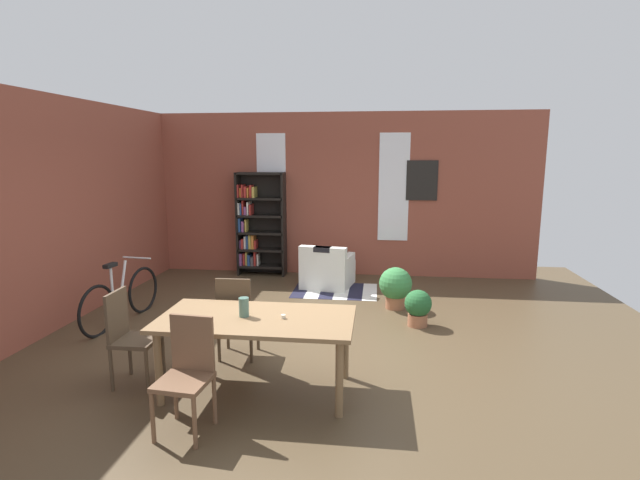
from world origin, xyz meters
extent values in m
plane|color=#4D3E29|center=(0.00, 0.00, 0.00)|extent=(9.32, 9.32, 0.00)
cube|color=brown|center=(0.00, 3.65, 1.51)|extent=(7.52, 0.12, 3.02)
cube|color=brown|center=(-3.32, 0.00, 1.51)|extent=(0.12, 8.17, 3.02)
cube|color=white|center=(-1.14, 3.58, 1.66)|extent=(0.55, 0.02, 1.96)
cube|color=white|center=(1.14, 3.58, 1.66)|extent=(0.55, 0.02, 1.96)
cube|color=brown|center=(-0.26, -1.05, 0.73)|extent=(1.84, 0.94, 0.04)
cylinder|color=brown|center=(-1.08, -1.43, 0.35)|extent=(0.07, 0.07, 0.71)
cylinder|color=brown|center=(0.56, -1.43, 0.35)|extent=(0.07, 0.07, 0.71)
cylinder|color=brown|center=(-1.08, -0.68, 0.35)|extent=(0.07, 0.07, 0.71)
cylinder|color=brown|center=(0.56, -0.68, 0.35)|extent=(0.07, 0.07, 0.71)
cylinder|color=#4C7266|center=(-0.38, -1.05, 0.84)|extent=(0.10, 0.10, 0.18)
cylinder|color=silver|center=(0.00, -1.07, 0.77)|extent=(0.04, 0.04, 0.04)
cube|color=#493929|center=(-0.67, -0.28, 0.45)|extent=(0.42, 0.42, 0.04)
cube|color=#493929|center=(-0.67, -0.47, 0.70)|extent=(0.38, 0.05, 0.50)
cylinder|color=#493929|center=(-0.50, -0.10, 0.21)|extent=(0.04, 0.04, 0.43)
cylinder|color=#493929|center=(-0.86, -0.11, 0.21)|extent=(0.04, 0.04, 0.43)
cylinder|color=#493929|center=(-0.49, -0.46, 0.21)|extent=(0.04, 0.04, 0.43)
cylinder|color=#493929|center=(-0.85, -0.47, 0.21)|extent=(0.04, 0.04, 0.43)
cube|color=#4D3C2B|center=(-1.48, -1.05, 0.45)|extent=(0.41, 0.41, 0.04)
cube|color=#4D3C2B|center=(-1.67, -1.06, 0.70)|extent=(0.04, 0.38, 0.50)
cylinder|color=#4D3C2B|center=(-1.30, -1.23, 0.21)|extent=(0.04, 0.04, 0.43)
cylinder|color=#4D3C2B|center=(-1.30, -0.87, 0.21)|extent=(0.04, 0.04, 0.43)
cylinder|color=#4D3C2B|center=(-1.66, -1.24, 0.21)|extent=(0.04, 0.04, 0.43)
cylinder|color=#4D3C2B|center=(-1.66, -0.88, 0.21)|extent=(0.04, 0.04, 0.43)
cube|color=brown|center=(-0.67, -1.83, 0.45)|extent=(0.44, 0.44, 0.04)
cube|color=brown|center=(-0.66, -1.64, 0.70)|extent=(0.38, 0.06, 0.50)
cylinder|color=brown|center=(-0.87, -1.99, 0.21)|extent=(0.04, 0.04, 0.43)
cylinder|color=brown|center=(-0.51, -2.02, 0.21)|extent=(0.04, 0.04, 0.43)
cylinder|color=brown|center=(-0.84, -1.63, 0.21)|extent=(0.04, 0.04, 0.43)
cylinder|color=brown|center=(-0.48, -1.66, 0.21)|extent=(0.04, 0.04, 0.43)
cube|color=black|center=(-1.74, 3.37, 0.97)|extent=(0.04, 0.33, 1.93)
cube|color=black|center=(-0.87, 3.37, 0.97)|extent=(0.04, 0.33, 1.93)
cube|color=black|center=(-1.30, 3.53, 0.97)|extent=(0.91, 0.01, 1.93)
cube|color=black|center=(-1.30, 3.37, 0.16)|extent=(0.87, 0.33, 0.04)
cube|color=#8C4C8C|center=(-1.70, 3.37, 0.30)|extent=(0.04, 0.24, 0.23)
cube|color=#B22D28|center=(-1.64, 3.37, 0.30)|extent=(0.04, 0.17, 0.23)
cube|color=gold|center=(-1.59, 3.37, 0.31)|extent=(0.03, 0.21, 0.26)
cube|color=#284C8C|center=(-1.54, 3.37, 0.29)|extent=(0.05, 0.25, 0.21)
cube|color=#4C4C51|center=(-1.47, 3.37, 0.27)|extent=(0.05, 0.27, 0.17)
cube|color=#B22D28|center=(-1.43, 3.37, 0.31)|extent=(0.04, 0.21, 0.27)
cube|color=white|center=(-1.38, 3.37, 0.29)|extent=(0.03, 0.17, 0.22)
cube|color=black|center=(-1.30, 3.37, 0.48)|extent=(0.87, 0.33, 0.04)
cube|color=#8C4C8C|center=(-1.70, 3.37, 0.58)|extent=(0.03, 0.16, 0.16)
cube|color=#B22D28|center=(-1.65, 3.37, 0.60)|extent=(0.04, 0.27, 0.19)
cube|color=white|center=(-1.61, 3.37, 0.62)|extent=(0.03, 0.21, 0.24)
cube|color=#284C8C|center=(-1.57, 3.37, 0.63)|extent=(0.04, 0.20, 0.25)
cube|color=gold|center=(-1.51, 3.37, 0.64)|extent=(0.05, 0.21, 0.27)
cube|color=orange|center=(-1.46, 3.37, 0.64)|extent=(0.04, 0.24, 0.26)
cube|color=#B22D28|center=(-1.41, 3.37, 0.58)|extent=(0.03, 0.20, 0.16)
cube|color=black|center=(-1.30, 3.37, 0.81)|extent=(0.87, 0.33, 0.04)
cube|color=#284C8C|center=(-1.70, 3.37, 0.96)|extent=(0.04, 0.25, 0.26)
cube|color=#8C4C8C|center=(-1.64, 3.37, 0.92)|extent=(0.04, 0.23, 0.20)
cube|color=gold|center=(-1.59, 3.37, 0.94)|extent=(0.03, 0.17, 0.23)
cube|color=black|center=(-1.30, 3.37, 1.13)|extent=(0.87, 0.33, 0.04)
cube|color=white|center=(-1.70, 3.37, 1.26)|extent=(0.03, 0.25, 0.22)
cube|color=#284C8C|center=(-1.67, 3.37, 1.25)|extent=(0.03, 0.21, 0.21)
cube|color=#B22D28|center=(-1.63, 3.37, 1.28)|extent=(0.03, 0.20, 0.27)
cube|color=#8C4C8C|center=(-1.58, 3.37, 1.22)|extent=(0.04, 0.24, 0.15)
cube|color=white|center=(-1.53, 3.37, 1.27)|extent=(0.03, 0.26, 0.24)
cube|color=#B22D28|center=(-1.49, 3.37, 1.24)|extent=(0.03, 0.26, 0.19)
cube|color=black|center=(-1.30, 3.37, 1.45)|extent=(0.87, 0.33, 0.04)
cube|color=#B22D28|center=(-1.70, 3.37, 1.59)|extent=(0.03, 0.28, 0.24)
cube|color=orange|center=(-1.67, 3.37, 1.56)|extent=(0.03, 0.20, 0.18)
cube|color=#B22D28|center=(-1.63, 3.37, 1.59)|extent=(0.03, 0.25, 0.24)
cube|color=#B22D28|center=(-1.57, 3.37, 1.57)|extent=(0.05, 0.24, 0.21)
cube|color=orange|center=(-1.52, 3.37, 1.56)|extent=(0.03, 0.24, 0.18)
cube|color=#B22D28|center=(-1.48, 3.37, 1.59)|extent=(0.04, 0.20, 0.23)
cube|color=gold|center=(-1.42, 3.37, 1.57)|extent=(0.04, 0.25, 0.20)
cube|color=black|center=(-1.30, 3.37, 1.91)|extent=(0.87, 0.33, 0.04)
cube|color=white|center=(0.02, 2.74, 0.20)|extent=(0.93, 0.93, 0.40)
cube|color=white|center=(-0.03, 2.42, 0.57)|extent=(0.82, 0.30, 0.35)
cube|color=white|center=(0.36, 2.68, 0.48)|extent=(0.24, 0.73, 0.15)
cube|color=white|center=(-0.31, 2.80, 0.48)|extent=(0.24, 0.73, 0.15)
cube|color=black|center=(-0.03, 2.42, 0.71)|extent=(0.31, 0.22, 0.08)
torus|color=black|center=(-2.62, 0.09, 0.32)|extent=(0.12, 0.67, 0.67)
torus|color=black|center=(-2.51, 1.06, 0.32)|extent=(0.12, 0.67, 0.67)
cylinder|color=silver|center=(-2.56, 0.58, 0.42)|extent=(0.07, 0.31, 0.85)
cylinder|color=silver|center=(-2.58, 0.40, 0.60)|extent=(0.04, 0.04, 0.45)
cube|color=black|center=(-2.58, 0.40, 0.84)|extent=(0.10, 0.21, 0.05)
cylinder|color=silver|center=(-2.52, 0.96, 0.82)|extent=(0.44, 0.07, 0.02)
cylinder|color=#9E6042|center=(1.14, 1.64, 0.09)|extent=(0.28, 0.28, 0.18)
sphere|color=#387F42|center=(1.14, 1.64, 0.38)|extent=(0.49, 0.49, 0.49)
cylinder|color=#9E6042|center=(1.42, 0.93, 0.08)|extent=(0.26, 0.26, 0.17)
sphere|color=#235B2D|center=(1.42, 0.93, 0.31)|extent=(0.36, 0.36, 0.36)
cube|color=#1E1E33|center=(-0.41, 2.43, 0.00)|extent=(0.23, 1.01, 0.01)
cube|color=white|center=(-0.17, 2.43, 0.00)|extent=(0.23, 1.01, 0.01)
cube|color=#1E1E33|center=(0.06, 2.43, 0.00)|extent=(0.23, 1.01, 0.01)
cube|color=white|center=(0.29, 2.43, 0.00)|extent=(0.23, 1.01, 0.01)
cube|color=#1E1E33|center=(0.52, 2.43, 0.00)|extent=(0.23, 1.01, 0.01)
cube|color=white|center=(0.76, 2.43, 0.00)|extent=(0.23, 1.01, 0.01)
cube|color=black|center=(1.64, 3.57, 1.79)|extent=(0.56, 0.03, 0.72)
camera|label=1|loc=(0.85, -5.22, 2.26)|focal=26.61mm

